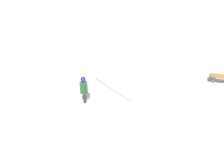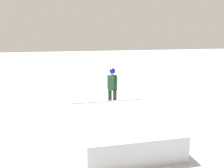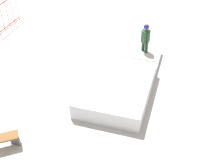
# 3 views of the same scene
# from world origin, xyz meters

# --- Properties ---
(ground_plane) EXTENTS (60.00, 60.00, 0.00)m
(ground_plane) POSITION_xyz_m (0.00, 0.00, 0.00)
(ground_plane) COLOR #B7BABF
(skate_ramp) EXTENTS (5.52, 2.86, 0.74)m
(skate_ramp) POSITION_xyz_m (0.65, -0.13, 0.32)
(skate_ramp) COLOR silver
(skate_ramp) RESTS_ON ground
(skater) EXTENTS (0.44, 0.39, 1.73)m
(skater) POSITION_xyz_m (3.33, -0.51, 1.01)
(skater) COLOR black
(skater) RESTS_ON ground
(skateboard) EXTENTS (0.70, 0.71, 0.09)m
(skateboard) POSITION_xyz_m (3.11, -0.50, 0.08)
(skateboard) COLOR black
(skateboard) RESTS_ON ground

